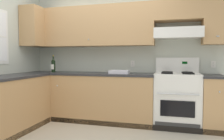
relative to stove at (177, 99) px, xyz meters
name	(u,v)px	position (x,y,z in m)	size (l,w,h in m)	color
wall_back	(127,43)	(-0.94, 0.27, 1.00)	(4.68, 0.57, 2.55)	beige
counter_back_run	(102,97)	(-1.36, -0.01, -0.03)	(3.60, 0.65, 0.91)	tan
stove	(177,99)	(0.00, 0.00, 0.00)	(0.76, 0.62, 1.20)	white
wine_bottle	(53,65)	(-2.35, -0.05, 0.57)	(0.08, 0.08, 0.34)	black
bowl	(119,72)	(-1.01, -0.07, 0.45)	(0.35, 0.22, 0.06)	silver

